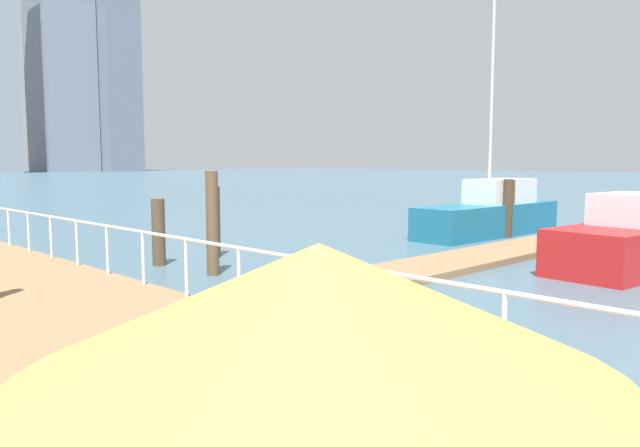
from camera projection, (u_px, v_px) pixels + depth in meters
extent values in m
plane|color=#476675|center=(110.00, 248.00, 20.15)|extent=(300.00, 300.00, 0.00)
cube|color=#93704C|center=(434.00, 266.00, 16.06)|extent=(15.37, 2.00, 0.18)
cylinder|color=white|center=(503.00, 340.00, 6.59)|extent=(0.06, 0.06, 1.05)
cylinder|color=white|center=(390.00, 315.00, 7.70)|extent=(0.06, 0.06, 1.05)
cylinder|color=white|center=(305.00, 295.00, 8.81)|extent=(0.06, 0.06, 1.05)
cylinder|color=white|center=(239.00, 280.00, 9.92)|extent=(0.06, 0.06, 1.05)
cylinder|color=white|center=(186.00, 268.00, 11.02)|extent=(0.06, 0.06, 1.05)
cylinder|color=white|center=(143.00, 258.00, 12.13)|extent=(0.06, 0.06, 1.05)
cylinder|color=white|center=(107.00, 250.00, 13.24)|extent=(0.06, 0.06, 1.05)
cylinder|color=white|center=(77.00, 243.00, 14.35)|extent=(0.06, 0.06, 1.05)
cylinder|color=white|center=(51.00, 237.00, 15.46)|extent=(0.06, 0.06, 1.05)
cylinder|color=white|center=(28.00, 232.00, 16.57)|extent=(0.06, 0.06, 1.05)
cylinder|color=white|center=(9.00, 228.00, 17.68)|extent=(0.06, 0.06, 1.05)
cylinder|color=white|center=(211.00, 243.00, 10.42)|extent=(0.06, 29.67, 0.06)
cylinder|color=brown|center=(158.00, 232.00, 16.67)|extent=(0.36, 0.36, 1.82)
cylinder|color=brown|center=(511.00, 208.00, 23.31)|extent=(0.30, 0.30, 2.13)
cylinder|color=#473826|center=(215.00, 222.00, 18.15)|extent=(0.28, 0.28, 2.08)
cylinder|color=#473826|center=(508.00, 209.00, 22.68)|extent=(0.35, 0.35, 2.16)
cylinder|color=brown|center=(212.00, 223.00, 15.19)|extent=(0.30, 0.30, 2.60)
cube|color=red|center=(623.00, 249.00, 15.65)|extent=(4.69, 2.56, 1.18)
cube|color=white|center=(636.00, 209.00, 15.93)|extent=(2.17, 1.89, 0.82)
cube|color=#1E6B8C|center=(488.00, 220.00, 23.48)|extent=(7.42, 2.06, 1.19)
cube|color=white|center=(500.00, 191.00, 23.89)|extent=(3.05, 1.57, 0.95)
cylinder|color=silver|center=(492.00, 94.00, 22.99)|extent=(0.12, 0.12, 8.30)
cone|color=#E5CC4C|center=(319.00, 310.00, 2.03)|extent=(2.06, 2.06, 0.45)
cube|color=gray|center=(60.00, 55.00, 158.24)|extent=(13.45, 14.05, 60.00)
cube|color=slate|center=(117.00, 55.00, 161.39)|extent=(10.42, 8.40, 60.91)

